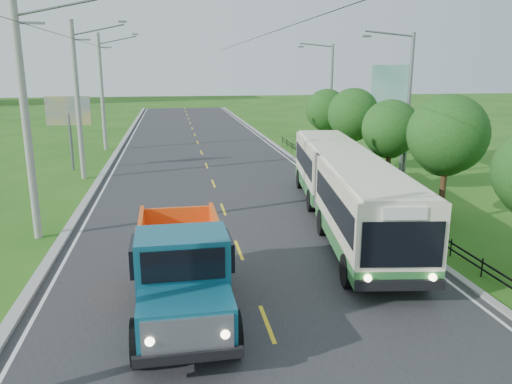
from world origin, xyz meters
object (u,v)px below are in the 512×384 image
object	(u,v)px
planter_mid	(367,189)
tree_third	(447,138)
pole_near	(26,119)
tree_fourth	(390,131)
planter_near	(438,232)
pole_mid	(78,100)
billboard_left	(69,116)
billboard_right	(389,94)
streetlight_mid	(406,108)
tree_fifth	(353,117)
streetlight_far	(329,95)
pole_far	(102,92)
tree_back	(327,112)
planter_far	(326,163)
bus	(345,183)
dump_truck	(182,264)

from	to	relation	value
planter_mid	tree_third	bearing A→B (deg)	-77.90
pole_near	tree_fourth	xyz separation A→B (m)	(18.12, 5.14, -1.51)
planter_near	planter_mid	bearing A→B (deg)	90.00
pole_mid	billboard_left	xyz separation A→B (m)	(-1.24, 3.00, -1.23)
billboard_left	billboard_right	bearing A→B (deg)	-10.40
streetlight_mid	billboard_left	size ratio (longest dim) A/B	1.74
tree_fifth	streetlight_far	world-z (taller)	streetlight_far
tree_fourth	streetlight_mid	bearing A→B (deg)	-10.15
tree_third	pole_mid	bearing A→B (deg)	144.64
tree_fifth	billboard_right	bearing A→B (deg)	-3.30
pole_far	tree_fifth	xyz separation A→B (m)	(18.12, -12.86, -1.24)
pole_mid	tree_fifth	bearing A→B (deg)	-2.71
pole_far	streetlight_far	size ratio (longest dim) A/B	1.10
planter_near	tree_back	bearing A→B (deg)	86.43
planter_mid	planter_far	bearing A→B (deg)	90.00
tree_third	billboard_right	size ratio (longest dim) A/B	0.82
billboard_right	pole_far	bearing A→B (deg)	147.70
pole_near	planter_mid	bearing A→B (deg)	16.52
streetlight_mid	streetlight_far	size ratio (longest dim) A/B	1.00
tree_fourth	streetlight_far	xyz separation A→B (m)	(0.79, 13.86, 1.32)
streetlight_mid	planter_near	size ratio (longest dim) A/B	13.54
planter_far	planter_mid	bearing A→B (deg)	-90.00
planter_near	bus	bearing A→B (deg)	140.84
pole_mid	dump_truck	size ratio (longest dim) A/B	1.46
pole_mid	planter_near	size ratio (longest dim) A/B	14.93
tree_third	planter_far	world-z (taller)	tree_third
tree_fourth	dump_truck	world-z (taller)	tree_fourth
tree_back	bus	bearing A→B (deg)	-104.62
pole_near	tree_fourth	size ratio (longest dim) A/B	1.85
billboard_left	bus	distance (m)	21.39
streetlight_mid	billboard_right	world-z (taller)	streetlight_mid
tree_fourth	planter_near	distance (m)	8.87
streetlight_far	billboard_right	size ratio (longest dim) A/B	1.24
tree_third	planter_far	distance (m)	14.40
tree_back	streetlight_far	size ratio (longest dim) A/B	0.61
tree_fifth	streetlight_mid	distance (m)	6.28
billboard_right	pole_near	bearing A→B (deg)	-151.86
tree_back	billboard_right	world-z (taller)	billboard_right
planter_near	planter_far	distance (m)	16.00
tree_third	bus	size ratio (longest dim) A/B	0.35
dump_truck	planter_mid	bearing A→B (deg)	49.25
pole_mid	planter_near	bearing A→B (deg)	-41.65
pole_near	tree_fifth	world-z (taller)	pole_near
billboard_left	dump_truck	xyz separation A→B (m)	(7.17, -23.06, -2.25)
tree_third	tree_fifth	world-z (taller)	tree_third
pole_mid	pole_far	bearing A→B (deg)	90.00
tree_third	tree_fifth	size ratio (longest dim) A/B	1.03
planter_near	billboard_right	distance (m)	15.34
planter_mid	pole_far	bearing A→B (deg)	131.59
pole_far	streetlight_far	distance (m)	19.56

